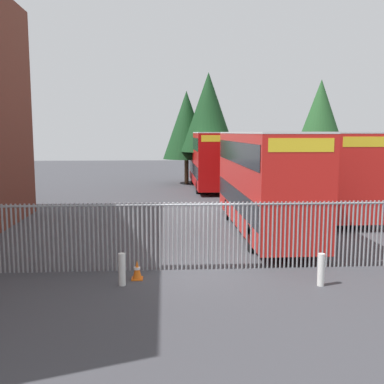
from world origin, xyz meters
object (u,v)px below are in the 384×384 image
at_px(double_decker_bus_far_back, 209,158).
at_px(bollard_near_left, 122,269).
at_px(double_decker_bus_behind_fence_left, 371,165).
at_px(traffic_cone_by_gate, 137,270).
at_px(bollard_center_front, 321,270).
at_px(double_decker_bus_behind_fence_right, 322,169).
at_px(double_decker_bus_near_gate, 263,178).

relative_size(double_decker_bus_far_back, bollard_near_left, 11.38).
bearing_deg(bollard_near_left, double_decker_bus_behind_fence_left, 45.39).
distance_m(double_decker_bus_far_back, traffic_cone_by_gate, 22.96).
bearing_deg(double_decker_bus_far_back, bollard_center_front, -87.68).
bearing_deg(double_decker_bus_behind_fence_right, bollard_near_left, -130.43).
height_order(double_decker_bus_behind_fence_right, double_decker_bus_far_back, same).
distance_m(double_decker_bus_behind_fence_left, traffic_cone_by_gate, 18.98).
bearing_deg(double_decker_bus_near_gate, double_decker_bus_behind_fence_left, 41.15).
relative_size(double_decker_bus_behind_fence_left, bollard_center_front, 11.38).
xyz_separation_m(double_decker_bus_near_gate, double_decker_bus_far_back, (-0.80, 16.16, 0.00)).
relative_size(double_decker_bus_behind_fence_left, bollard_near_left, 11.38).
height_order(double_decker_bus_near_gate, bollard_near_left, double_decker_bus_near_gate).
height_order(double_decker_bus_near_gate, double_decker_bus_behind_fence_left, same).
relative_size(double_decker_bus_behind_fence_left, double_decker_bus_behind_fence_right, 1.00).
height_order(bollard_near_left, bollard_center_front, same).
height_order(double_decker_bus_near_gate, double_decker_bus_behind_fence_right, same).
distance_m(double_decker_bus_near_gate, double_decker_bus_far_back, 16.18).
bearing_deg(bollard_center_front, double_decker_bus_behind_fence_right, 70.75).
xyz_separation_m(double_decker_bus_near_gate, bollard_center_front, (0.15, -7.17, -1.95)).
distance_m(bollard_near_left, bollard_center_front, 5.74).
distance_m(double_decker_bus_near_gate, bollard_near_left, 9.00).
bearing_deg(double_decker_bus_behind_fence_left, bollard_near_left, -134.61).
height_order(bollard_near_left, traffic_cone_by_gate, bollard_near_left).
distance_m(bollard_center_front, traffic_cone_by_gate, 5.41).
bearing_deg(double_decker_bus_far_back, double_decker_bus_behind_fence_left, -45.43).
bearing_deg(traffic_cone_by_gate, double_decker_bus_near_gate, 50.47).
bearing_deg(bollard_near_left, double_decker_bus_near_gate, 50.59).
xyz_separation_m(double_decker_bus_behind_fence_left, double_decker_bus_behind_fence_right, (-3.77, -2.23, 0.00)).
relative_size(bollard_center_front, traffic_cone_by_gate, 1.61).
bearing_deg(traffic_cone_by_gate, double_decker_bus_far_back, 78.95).
bearing_deg(double_decker_bus_behind_fence_left, double_decker_bus_far_back, 134.57).
height_order(double_decker_bus_far_back, bollard_near_left, double_decker_bus_far_back).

